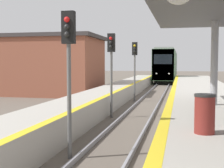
{
  "coord_description": "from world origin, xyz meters",
  "views": [
    {
      "loc": [
        2.08,
        -2.34,
        2.74
      ],
      "look_at": [
        -2.91,
        20.31,
        1.14
      ],
      "focal_mm": 50.0,
      "sensor_mm": 36.0,
      "label": 1
    }
  ],
  "objects": [
    {
      "name": "station_building",
      "position": [
        -10.98,
        22.98,
        2.54
      ],
      "size": [
        12.83,
        6.5,
        5.04
      ],
      "color": "brown",
      "rests_on": "ground"
    },
    {
      "name": "trash_bin",
      "position": [
        2.66,
        5.36,
        1.51
      ],
      "size": [
        0.51,
        0.51,
        0.95
      ],
      "color": "maroon",
      "rests_on": "platform_right"
    },
    {
      "name": "signal_far",
      "position": [
        -1.07,
        19.32,
        2.92
      ],
      "size": [
        0.36,
        0.31,
        4.16
      ],
      "color": "#595959",
      "rests_on": "ground"
    },
    {
      "name": "signal_mid",
      "position": [
        -1.26,
        12.62,
        2.92
      ],
      "size": [
        0.36,
        0.31,
        4.16
      ],
      "color": "#595959",
      "rests_on": "ground"
    },
    {
      "name": "signal_near",
      "position": [
        -0.98,
        5.91,
        2.92
      ],
      "size": [
        0.36,
        0.31,
        4.16
      ],
      "color": "#595959",
      "rests_on": "ground"
    },
    {
      "name": "train",
      "position": [
        0.0,
        47.15,
        2.36
      ],
      "size": [
        2.68,
        23.84,
        4.64
      ],
      "color": "black",
      "rests_on": "ground"
    }
  ]
}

